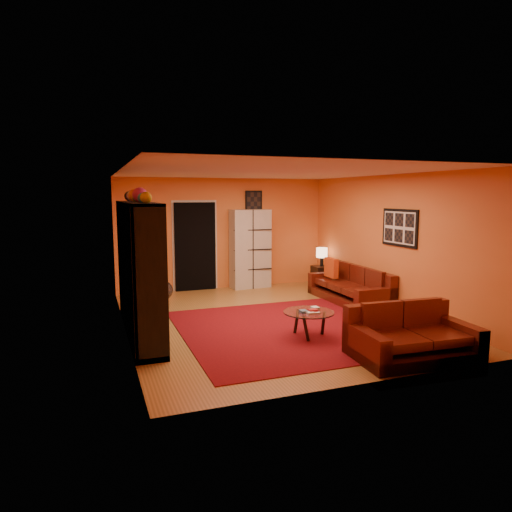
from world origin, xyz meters
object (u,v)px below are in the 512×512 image
object	(u,v)px
storage_cabinet	(250,249)
table_lamp	(322,253)
loveseat	(409,336)
side_table	(321,276)
tv	(142,271)
coffee_table	(309,315)
bowl_chair	(157,291)
sofa	(353,288)
entertainment_unit	(139,268)

from	to	relation	value
storage_cabinet	table_lamp	xyz separation A→B (m)	(1.65, -0.50, -0.12)
loveseat	side_table	bearing A→B (deg)	-10.36
table_lamp	tv	bearing A→B (deg)	-152.83
loveseat	coffee_table	size ratio (longest dim) A/B	2.13
coffee_table	bowl_chair	world-z (taller)	bowl_chair
side_table	sofa	bearing A→B (deg)	-94.14
sofa	coffee_table	distance (m)	2.72
coffee_table	table_lamp	distance (m)	4.06
storage_cabinet	bowl_chair	xyz separation A→B (m)	(-2.35, -1.00, -0.65)
coffee_table	bowl_chair	xyz separation A→B (m)	(-1.92, 2.96, -0.08)
loveseat	bowl_chair	xyz separation A→B (m)	(-2.84, 4.21, -0.00)
tv	sofa	world-z (taller)	tv
coffee_table	bowl_chair	size ratio (longest dim) A/B	1.26
loveseat	table_lamp	world-z (taller)	table_lamp
tv	coffee_table	distance (m)	2.74
entertainment_unit	loveseat	xyz separation A→B (m)	(3.36, -2.41, -0.77)
loveseat	coffee_table	distance (m)	1.55
coffee_table	tv	bearing A→B (deg)	154.15
coffee_table	bowl_chair	bearing A→B (deg)	123.05
entertainment_unit	storage_cabinet	world-z (taller)	entertainment_unit
tv	bowl_chair	size ratio (longest dim) A/B	1.59
tv	storage_cabinet	size ratio (longest dim) A/B	0.54
side_table	storage_cabinet	bearing A→B (deg)	163.04
side_table	table_lamp	size ratio (longest dim) A/B	1.12
storage_cabinet	bowl_chair	distance (m)	2.64
loveseat	bowl_chair	world-z (taller)	loveseat
side_table	entertainment_unit	bearing A→B (deg)	-153.10
storage_cabinet	tv	bearing A→B (deg)	-139.27
bowl_chair	side_table	world-z (taller)	bowl_chair
entertainment_unit	loveseat	distance (m)	4.21
side_table	loveseat	bearing A→B (deg)	-103.91
loveseat	sofa	bearing A→B (deg)	-15.03
bowl_chair	loveseat	bearing A→B (deg)	-56.01
tv	bowl_chair	distance (m)	2.00
entertainment_unit	bowl_chair	world-z (taller)	entertainment_unit
bowl_chair	coffee_table	bearing A→B (deg)	-56.95
loveseat	coffee_table	world-z (taller)	loveseat
bowl_chair	sofa	bearing A→B (deg)	-15.54
storage_cabinet	side_table	world-z (taller)	storage_cabinet
loveseat	storage_cabinet	size ratio (longest dim) A/B	0.91
entertainment_unit	bowl_chair	size ratio (longest dim) A/B	4.74
tv	bowl_chair	bearing A→B (deg)	-14.70
entertainment_unit	storage_cabinet	xyz separation A→B (m)	(2.87, 2.80, -0.12)
sofa	coffee_table	bearing A→B (deg)	-135.92
loveseat	bowl_chair	size ratio (longest dim) A/B	2.67
loveseat	storage_cabinet	xyz separation A→B (m)	(-0.49, 5.21, 0.65)
entertainment_unit	side_table	bearing A→B (deg)	26.90
tv	coffee_table	bearing A→B (deg)	-115.85
side_table	bowl_chair	bearing A→B (deg)	-172.88
entertainment_unit	coffee_table	distance (m)	2.80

